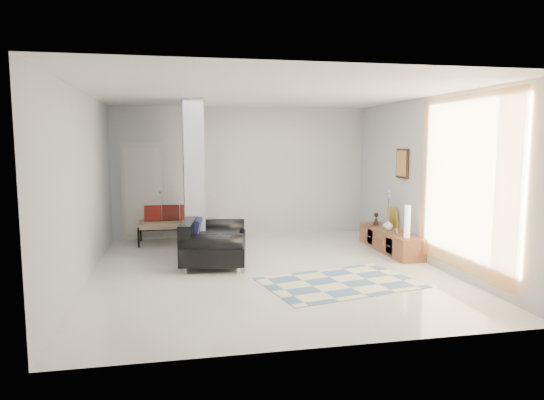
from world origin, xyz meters
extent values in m
plane|color=silver|center=(0.00, 0.00, 0.00)|extent=(6.00, 6.00, 0.00)
plane|color=white|center=(0.00, 0.00, 2.80)|extent=(6.00, 6.00, 0.00)
plane|color=#B9BCBD|center=(0.00, 3.00, 1.40)|extent=(6.00, 0.00, 6.00)
plane|color=#B9BCBD|center=(0.00, -3.00, 1.40)|extent=(6.00, 0.00, 6.00)
plane|color=#B9BCBD|center=(-2.75, 0.00, 1.40)|extent=(0.00, 6.00, 6.00)
plane|color=#B9BCBD|center=(2.75, 0.00, 1.40)|extent=(0.00, 6.00, 6.00)
cube|color=#ADB1B4|center=(-1.10, 1.60, 1.40)|extent=(0.35, 1.20, 2.80)
cube|color=beige|center=(-2.10, 2.96, 1.02)|extent=(0.85, 0.06, 2.04)
plane|color=gold|center=(2.67, -1.15, 1.45)|extent=(0.00, 2.55, 2.55)
cube|color=#371E0F|center=(2.72, 0.90, 1.65)|extent=(0.04, 0.45, 0.55)
cube|color=brown|center=(2.52, 0.90, 0.20)|extent=(0.45, 1.95, 0.40)
cube|color=#371E0F|center=(2.30, 0.47, 0.20)|extent=(0.02, 0.26, 0.28)
cube|color=#371E0F|center=(2.30, 1.33, 0.20)|extent=(0.02, 0.26, 0.28)
cube|color=yellow|center=(2.70, 1.17, 0.60)|extent=(0.09, 0.32, 0.40)
cube|color=silver|center=(2.42, 0.47, 0.46)|extent=(0.04, 0.10, 0.12)
cylinder|color=silver|center=(-1.30, 0.09, 0.05)|extent=(0.05, 0.05, 0.10)
cylinder|color=silver|center=(-1.08, 1.55, 0.05)|extent=(0.05, 0.05, 0.10)
cylinder|color=silver|center=(-0.48, -0.04, 0.05)|extent=(0.05, 0.05, 0.10)
cylinder|color=silver|center=(-0.25, 1.42, 0.05)|extent=(0.05, 0.05, 0.10)
cube|color=black|center=(-0.78, 0.76, 0.25)|extent=(1.28, 1.86, 0.30)
cube|color=black|center=(-1.19, 0.82, 0.58)|extent=(0.46, 1.73, 0.36)
cylinder|color=black|center=(-0.89, 0.03, 0.48)|extent=(1.01, 0.43, 0.28)
cylinder|color=black|center=(-0.67, 1.49, 0.48)|extent=(1.01, 0.43, 0.28)
cube|color=black|center=(-1.07, 0.80, 0.60)|extent=(0.24, 0.64, 0.31)
cylinder|color=black|center=(-2.16, 2.14, 0.20)|extent=(0.04, 0.04, 0.40)
cylinder|color=black|center=(-0.64, 2.14, 0.20)|extent=(0.04, 0.04, 0.40)
cylinder|color=black|center=(-2.16, 2.76, 0.20)|extent=(0.04, 0.04, 0.40)
cylinder|color=black|center=(-0.64, 2.76, 0.20)|extent=(0.04, 0.04, 0.40)
cube|color=#C6B691|center=(-1.40, 2.45, 0.38)|extent=(1.54, 0.64, 0.12)
cube|color=maroon|center=(-1.89, 2.60, 0.60)|extent=(0.34, 0.17, 0.33)
cube|color=#5B1E16|center=(-1.54, 2.60, 0.60)|extent=(0.34, 0.17, 0.33)
cube|color=maroon|center=(-1.18, 2.60, 0.60)|extent=(0.34, 0.17, 0.33)
cube|color=beige|center=(0.90, -0.90, 0.01)|extent=(2.44, 1.89, 0.01)
cylinder|color=white|center=(2.50, 0.20, 0.68)|extent=(0.10, 0.10, 0.56)
imported|color=silver|center=(2.47, 0.92, 0.50)|extent=(0.21, 0.21, 0.20)
camera|label=1|loc=(-1.42, -7.46, 2.06)|focal=32.00mm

